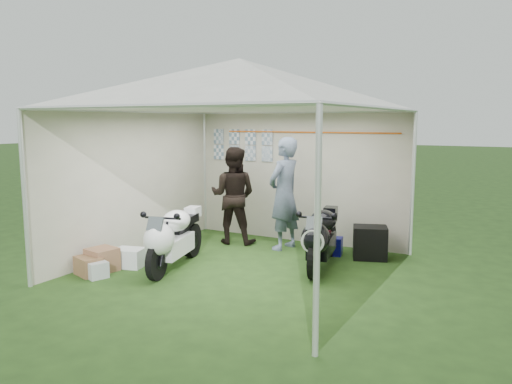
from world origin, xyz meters
TOP-DOWN VIEW (x-y plane):
  - ground at (0.00, 0.00)m, footprint 80.00×80.00m
  - canopy_tent at (-0.00, 0.03)m, footprint 5.66×5.66m
  - motorcycle_white at (-0.85, -0.48)m, footprint 0.69×1.75m
  - motorcycle_black at (1.02, 0.60)m, footprint 0.60×1.75m
  - paddock_stand at (0.87, 1.39)m, footprint 0.42×0.31m
  - person_dark_jacket at (-0.92, 1.31)m, footprint 0.97×0.84m
  - person_blue_jacket at (0.05, 1.37)m, footprint 0.57×0.76m
  - equipment_box at (1.49, 1.47)m, footprint 0.62×0.56m
  - crate_0 at (-1.49, -0.70)m, footprint 0.48×0.42m
  - crate_1 at (-1.69, -1.05)m, footprint 0.43×0.43m
  - crate_2 at (-1.54, -1.30)m, footprint 0.38×0.35m
  - crate_3 at (-1.71, -1.28)m, footprint 0.45×0.38m

SIDE VIEW (x-z plane):
  - ground at x=0.00m, z-range 0.00..0.00m
  - crate_2 at x=-1.54m, z-range 0.00..0.22m
  - crate_3 at x=-1.71m, z-range 0.00..0.26m
  - crate_0 at x=-1.49m, z-range 0.00..0.27m
  - paddock_stand at x=0.87m, z-range 0.00..0.29m
  - crate_1 at x=-1.69m, z-range 0.00..0.34m
  - equipment_box at x=1.49m, z-range 0.00..0.51m
  - motorcycle_black at x=1.02m, z-range 0.05..0.92m
  - motorcycle_white at x=-0.85m, z-range 0.05..0.93m
  - person_dark_jacket at x=-0.92m, z-range 0.00..1.70m
  - person_blue_jacket at x=0.05m, z-range 0.00..1.88m
  - canopy_tent at x=0.00m, z-range 1.08..4.08m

